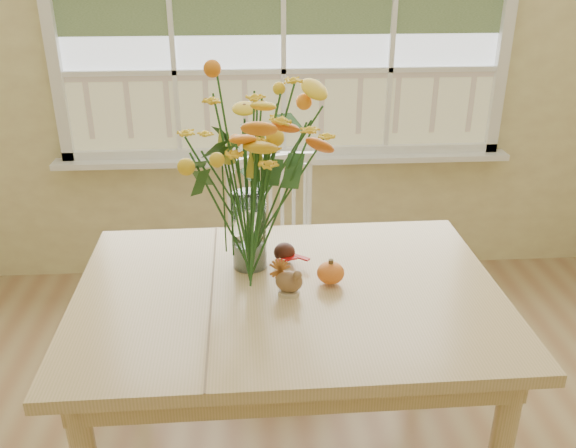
{
  "coord_description": "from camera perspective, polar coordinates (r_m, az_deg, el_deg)",
  "views": [
    {
      "loc": [
        -0.19,
        -0.91,
        1.73
      ],
      "look_at": [
        -0.07,
        0.79,
        0.95
      ],
      "focal_mm": 38.0,
      "sensor_mm": 36.0,
      "label": 1
    }
  ],
  "objects": [
    {
      "name": "wall_back",
      "position": [
        3.19,
        -0.47,
        17.77
      ],
      "size": [
        4.0,
        0.02,
        2.7
      ],
      "primitive_type": "cube",
      "color": "#CEBC84",
      "rests_on": "floor"
    },
    {
      "name": "dining_table",
      "position": [
        2.01,
        0.04,
        -8.33
      ],
      "size": [
        1.37,
        0.98,
        0.73
      ],
      "rotation": [
        0.0,
        0.0,
        0.01
      ],
      "color": "tan",
      "rests_on": "floor"
    },
    {
      "name": "windsor_chair",
      "position": [
        2.74,
        -1.05,
        -2.17
      ],
      "size": [
        0.49,
        0.48,
        0.88
      ],
      "rotation": [
        0.0,
        0.0,
        0.26
      ],
      "color": "white",
      "rests_on": "floor"
    },
    {
      "name": "flower_vase",
      "position": [
        1.95,
        -3.86,
        6.37
      ],
      "size": [
        0.55,
        0.55,
        0.66
      ],
      "color": "white",
      "rests_on": "dining_table"
    },
    {
      "name": "pumpkin",
      "position": [
        1.98,
        4.0,
        -4.68
      ],
      "size": [
        0.09,
        0.09,
        0.07
      ],
      "primitive_type": "ellipsoid",
      "color": "#D55119",
      "rests_on": "dining_table"
    },
    {
      "name": "turkey_figurine",
      "position": [
        1.92,
        0.1,
        -5.41
      ],
      "size": [
        0.1,
        0.08,
        0.11
      ],
      "rotation": [
        0.0,
        0.0,
        -0.21
      ],
      "color": "#CCB78C",
      "rests_on": "dining_table"
    },
    {
      "name": "dark_gourd",
      "position": [
        2.11,
        -0.33,
        -2.75
      ],
      "size": [
        0.13,
        0.1,
        0.07
      ],
      "color": "#38160F",
      "rests_on": "dining_table"
    }
  ]
}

